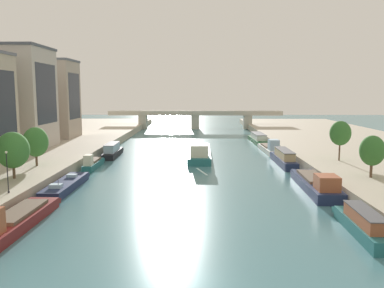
{
  "coord_description": "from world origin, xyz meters",
  "views": [
    {
      "loc": [
        1.25,
        -25.38,
        13.0
      ],
      "look_at": [
        0.0,
        47.82,
        3.27
      ],
      "focal_mm": 36.68,
      "sensor_mm": 36.0,
      "label": 1
    }
  ],
  "objects_px": {
    "barge_midriver": "(199,152)",
    "tree_right_by_lamp": "(340,133)",
    "moored_boat_left_midway": "(66,185)",
    "tree_left_midway": "(13,150)",
    "moored_boat_left_downstream": "(10,222)",
    "bridge_far": "(195,117)",
    "lamppost_left_bank": "(7,170)",
    "moored_boat_left_gap_after": "(113,151)",
    "moored_boat_right_downstream": "(362,224)",
    "tree_right_far": "(372,151)",
    "moored_boat_right_near": "(270,148)",
    "moored_boat_right_midway": "(284,158)",
    "moored_boat_right_lone": "(316,184)",
    "moored_boat_left_lone": "(93,163)",
    "moored_boat_right_end": "(258,139)",
    "tree_left_past_mid": "(36,142)"
  },
  "relations": [
    {
      "from": "moored_boat_left_gap_after",
      "to": "moored_boat_right_downstream",
      "type": "bearing_deg",
      "value": -53.31
    },
    {
      "from": "moored_boat_right_near",
      "to": "lamppost_left_bank",
      "type": "distance_m",
      "value": 55.93
    },
    {
      "from": "moored_boat_right_midway",
      "to": "tree_left_past_mid",
      "type": "height_order",
      "value": "tree_left_past_mid"
    },
    {
      "from": "moored_boat_right_downstream",
      "to": "tree_left_midway",
      "type": "height_order",
      "value": "tree_left_midway"
    },
    {
      "from": "moored_boat_left_downstream",
      "to": "moored_boat_right_downstream",
      "type": "bearing_deg",
      "value": -0.24
    },
    {
      "from": "moored_boat_left_downstream",
      "to": "barge_midriver",
      "type": "bearing_deg",
      "value": 67.29
    },
    {
      "from": "tree_right_by_lamp",
      "to": "bridge_far",
      "type": "distance_m",
      "value": 78.53
    },
    {
      "from": "moored_boat_left_midway",
      "to": "bridge_far",
      "type": "xyz_separation_m",
      "value": [
        16.63,
        87.45,
        3.5
      ]
    },
    {
      "from": "moored_boat_left_gap_after",
      "to": "moored_boat_left_midway",
      "type": "bearing_deg",
      "value": -90.81
    },
    {
      "from": "bridge_far",
      "to": "moored_boat_right_near",
      "type": "bearing_deg",
      "value": -72.92
    },
    {
      "from": "tree_right_by_lamp",
      "to": "lamppost_left_bank",
      "type": "relative_size",
      "value": 1.38
    },
    {
      "from": "moored_boat_left_downstream",
      "to": "bridge_far",
      "type": "xyz_separation_m",
      "value": [
        16.39,
        103.83,
        3.1
      ]
    },
    {
      "from": "tree_right_by_lamp",
      "to": "lamppost_left_bank",
      "type": "bearing_deg",
      "value": -153.96
    },
    {
      "from": "tree_left_past_mid",
      "to": "bridge_far",
      "type": "height_order",
      "value": "tree_left_past_mid"
    },
    {
      "from": "moored_boat_left_lone",
      "to": "moored_boat_right_end",
      "type": "xyz_separation_m",
      "value": [
        33.48,
        34.73,
        0.21
      ]
    },
    {
      "from": "barge_midriver",
      "to": "tree_right_far",
      "type": "relative_size",
      "value": 4.05
    },
    {
      "from": "moored_boat_right_midway",
      "to": "tree_left_past_mid",
      "type": "distance_m",
      "value": 41.83
    },
    {
      "from": "moored_boat_left_lone",
      "to": "moored_boat_right_end",
      "type": "height_order",
      "value": "moored_boat_left_lone"
    },
    {
      "from": "moored_boat_left_lone",
      "to": "moored_boat_right_lone",
      "type": "relative_size",
      "value": 0.61
    },
    {
      "from": "moored_boat_right_midway",
      "to": "moored_boat_right_lone",
      "type": "bearing_deg",
      "value": -89.15
    },
    {
      "from": "lamppost_left_bank",
      "to": "moored_boat_left_downstream",
      "type": "bearing_deg",
      "value": -63.91
    },
    {
      "from": "barge_midriver",
      "to": "moored_boat_right_midway",
      "type": "distance_m",
      "value": 17.0
    },
    {
      "from": "moored_boat_left_midway",
      "to": "moored_boat_right_near",
      "type": "distance_m",
      "value": 46.99
    },
    {
      "from": "moored_boat_left_gap_after",
      "to": "tree_right_by_lamp",
      "type": "relative_size",
      "value": 1.91
    },
    {
      "from": "barge_midriver",
      "to": "moored_boat_right_midway",
      "type": "relative_size",
      "value": 1.57
    },
    {
      "from": "barge_midriver",
      "to": "moored_boat_right_downstream",
      "type": "distance_m",
      "value": 45.15
    },
    {
      "from": "barge_midriver",
      "to": "tree_right_far",
      "type": "bearing_deg",
      "value": -49.22
    },
    {
      "from": "moored_boat_right_near",
      "to": "tree_right_by_lamp",
      "type": "xyz_separation_m",
      "value": [
        7.78,
        -20.28,
        5.37
      ]
    },
    {
      "from": "moored_boat_left_midway",
      "to": "tree_left_midway",
      "type": "relative_size",
      "value": 2.22
    },
    {
      "from": "moored_boat_right_downstream",
      "to": "tree_right_far",
      "type": "distance_m",
      "value": 18.66
    },
    {
      "from": "moored_boat_left_downstream",
      "to": "moored_boat_right_lone",
      "type": "height_order",
      "value": "moored_boat_left_downstream"
    },
    {
      "from": "tree_left_midway",
      "to": "lamppost_left_bank",
      "type": "bearing_deg",
      "value": -69.1
    },
    {
      "from": "tree_right_far",
      "to": "bridge_far",
      "type": "distance_m",
      "value": 90.83
    },
    {
      "from": "barge_midriver",
      "to": "tree_right_by_lamp",
      "type": "bearing_deg",
      "value": -29.92
    },
    {
      "from": "moored_boat_left_gap_after",
      "to": "moored_boat_right_end",
      "type": "relative_size",
      "value": 0.78
    },
    {
      "from": "tree_right_by_lamp",
      "to": "moored_boat_right_lone",
      "type": "bearing_deg",
      "value": -120.05
    },
    {
      "from": "tree_left_past_mid",
      "to": "lamppost_left_bank",
      "type": "height_order",
      "value": "tree_left_past_mid"
    },
    {
      "from": "tree_right_far",
      "to": "lamppost_left_bank",
      "type": "bearing_deg",
      "value": -168.76
    },
    {
      "from": "moored_boat_left_midway",
      "to": "tree_left_past_mid",
      "type": "bearing_deg",
      "value": 133.39
    },
    {
      "from": "moored_boat_right_end",
      "to": "tree_right_by_lamp",
      "type": "xyz_separation_m",
      "value": [
        7.89,
        -36.45,
        5.25
      ]
    },
    {
      "from": "moored_boat_left_gap_after",
      "to": "moored_boat_right_midway",
      "type": "bearing_deg",
      "value": -14.87
    },
    {
      "from": "moored_boat_right_near",
      "to": "tree_right_far",
      "type": "distance_m",
      "value": 34.36
    },
    {
      "from": "tree_right_by_lamp",
      "to": "lamppost_left_bank",
      "type": "xyz_separation_m",
      "value": [
        -44.51,
        -21.75,
        -1.91
      ]
    },
    {
      "from": "moored_boat_left_downstream",
      "to": "bridge_far",
      "type": "distance_m",
      "value": 105.16
    },
    {
      "from": "lamppost_left_bank",
      "to": "bridge_far",
      "type": "xyz_separation_m",
      "value": [
        20.05,
        96.34,
        -0.31
      ]
    },
    {
      "from": "moored_boat_left_downstream",
      "to": "moored_boat_right_end",
      "type": "relative_size",
      "value": 1.0
    },
    {
      "from": "moored_boat_left_lone",
      "to": "tree_right_far",
      "type": "height_order",
      "value": "tree_right_far"
    },
    {
      "from": "moored_boat_left_downstream",
      "to": "lamppost_left_bank",
      "type": "height_order",
      "value": "lamppost_left_bank"
    },
    {
      "from": "moored_boat_left_midway",
      "to": "moored_boat_right_midway",
      "type": "height_order",
      "value": "moored_boat_right_midway"
    },
    {
      "from": "barge_midriver",
      "to": "moored_boat_right_near",
      "type": "distance_m",
      "value": 16.82
    }
  ]
}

